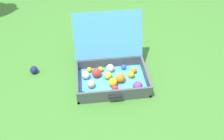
{
  "coord_description": "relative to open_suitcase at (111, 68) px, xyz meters",
  "views": [
    {
      "loc": [
        -0.17,
        -1.56,
        1.56
      ],
      "look_at": [
        0.02,
        -0.0,
        0.15
      ],
      "focal_mm": 41.22,
      "sensor_mm": 36.0,
      "label": 1
    }
  ],
  "objects": [
    {
      "name": "ground_plane",
      "position": [
        -0.02,
        -0.08,
        -0.11
      ],
      "size": [
        16.0,
        16.0,
        0.0
      ],
      "primitive_type": "plane",
      "color": "#3D7A2D"
    },
    {
      "name": "open_suitcase",
      "position": [
        0.0,
        0.0,
        0.0
      ],
      "size": [
        0.6,
        0.62,
        0.49
      ],
      "color": "#4799C6",
      "rests_on": "ground"
    },
    {
      "name": "stray_ball_on_grass",
      "position": [
        -0.67,
        0.14,
        -0.07
      ],
      "size": [
        0.07,
        0.07,
        0.07
      ],
      "primitive_type": "sphere",
      "color": "navy",
      "rests_on": "ground"
    }
  ]
}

